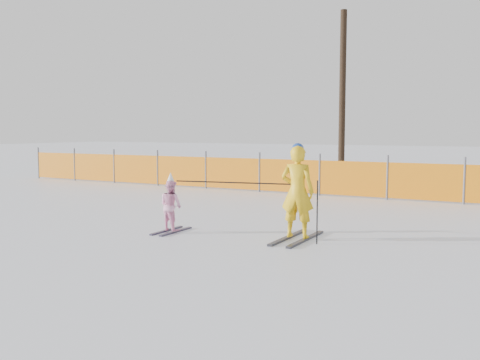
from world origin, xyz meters
name	(u,v)px	position (x,y,z in m)	size (l,w,h in m)	color
ground	(227,236)	(0.00, 0.00, 0.00)	(120.00, 120.00, 0.00)	white
adult	(297,192)	(1.23, 0.37, 0.85)	(0.63, 1.58, 1.72)	black
child	(171,205)	(-1.16, -0.13, 0.52)	(0.54, 0.99, 1.15)	black
ski_poles	(259,192)	(0.58, 0.14, 0.84)	(2.73, 0.47, 1.10)	black
safety_fence	(211,172)	(-4.46, 6.67, 0.56)	(16.47, 0.06, 1.25)	#595960
tree_trunks	(479,82)	(3.28, 10.34, 3.48)	(8.66, 4.19, 7.47)	black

